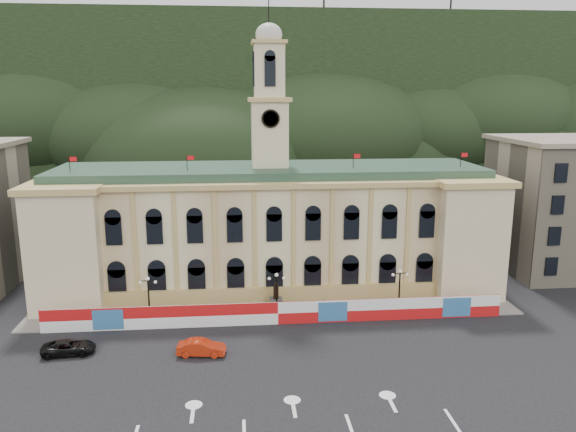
{
  "coord_description": "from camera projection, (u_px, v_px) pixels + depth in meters",
  "views": [
    {
      "loc": [
        -4.18,
        -41.96,
        24.76
      ],
      "look_at": [
        1.37,
        18.0,
        11.37
      ],
      "focal_mm": 35.0,
      "sensor_mm": 36.0,
      "label": 1
    }
  ],
  "objects": [
    {
      "name": "ground",
      "position": [
        292.0,
        397.0,
        46.54
      ],
      "size": [
        260.0,
        260.0,
        0.0
      ],
      "primitive_type": "plane",
      "color": "black",
      "rests_on": "ground"
    },
    {
      "name": "lane_markings",
      "position": [
        298.0,
        432.0,
        41.68
      ],
      "size": [
        26.0,
        10.0,
        0.02
      ],
      "primitive_type": null,
      "color": "white",
      "rests_on": "ground"
    },
    {
      "name": "hill_ridge",
      "position": [
        250.0,
        110.0,
        160.89
      ],
      "size": [
        230.0,
        80.0,
        64.0
      ],
      "color": "black",
      "rests_on": "ground"
    },
    {
      "name": "city_hall",
      "position": [
        270.0,
        227.0,
        71.69
      ],
      "size": [
        56.2,
        17.6,
        37.1
      ],
      "color": "beige",
      "rests_on": "ground"
    },
    {
      "name": "side_building_right",
      "position": [
        575.0,
        204.0,
        78.45
      ],
      "size": [
        21.0,
        17.0,
        18.6
      ],
      "color": "tan",
      "rests_on": "ground"
    },
    {
      "name": "hoarding_fence",
      "position": [
        278.0,
        313.0,
        60.92
      ],
      "size": [
        50.0,
        0.44,
        2.5
      ],
      "color": "red",
      "rests_on": "ground"
    },
    {
      "name": "pavement",
      "position": [
        276.0,
        314.0,
        63.77
      ],
      "size": [
        56.0,
        5.5,
        0.16
      ],
      "primitive_type": "cube",
      "color": "slate",
      "rests_on": "ground"
    },
    {
      "name": "statue",
      "position": [
        276.0,
        304.0,
        63.77
      ],
      "size": [
        1.4,
        1.4,
        3.72
      ],
      "color": "#595651",
      "rests_on": "ground"
    },
    {
      "name": "lamp_left",
      "position": [
        149.0,
        295.0,
        61.13
      ],
      "size": [
        1.96,
        0.44,
        5.15
      ],
      "color": "black",
      "rests_on": "ground"
    },
    {
      "name": "lamp_center",
      "position": [
        277.0,
        291.0,
        62.39
      ],
      "size": [
        1.96,
        0.44,
        5.15
      ],
      "color": "black",
      "rests_on": "ground"
    },
    {
      "name": "lamp_right",
      "position": [
        399.0,
        287.0,
        63.65
      ],
      "size": [
        1.96,
        0.44,
        5.15
      ],
      "color": "black",
      "rests_on": "ground"
    },
    {
      "name": "red_sedan",
      "position": [
        201.0,
        348.0,
        53.73
      ],
      "size": [
        2.56,
        4.96,
        1.53
      ],
      "primitive_type": "imported",
      "rotation": [
        0.0,
        0.0,
        1.47
      ],
      "color": "#B4240C",
      "rests_on": "ground"
    },
    {
      "name": "black_suv",
      "position": [
        69.0,
        347.0,
        53.97
      ],
      "size": [
        3.16,
        5.37,
        1.38
      ],
      "primitive_type": "imported",
      "rotation": [
        0.0,
        0.0,
        1.66
      ],
      "color": "black",
      "rests_on": "ground"
    }
  ]
}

